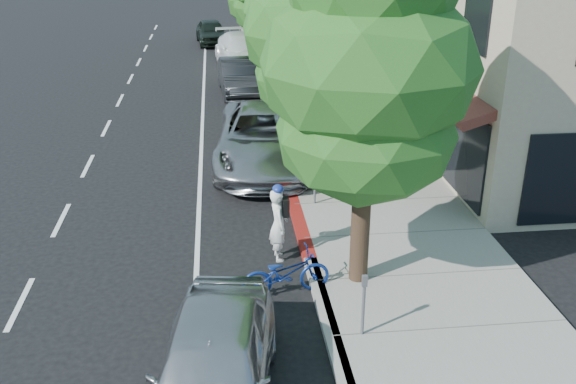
{
  "coord_description": "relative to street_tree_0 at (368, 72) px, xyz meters",
  "views": [
    {
      "loc": [
        -1.94,
        -13.78,
        7.36
      ],
      "look_at": [
        -0.39,
        0.07,
        1.35
      ],
      "focal_mm": 40.0,
      "sensor_mm": 36.0,
      "label": 1
    }
  ],
  "objects": [
    {
      "name": "street_tree_0",
      "position": [
        0.0,
        0.0,
        0.0
      ],
      "size": [
        4.23,
        4.23,
        7.43
      ],
      "color": "black",
      "rests_on": "ground"
    },
    {
      "name": "sidewalk",
      "position": [
        1.4,
        10.0,
        -4.58
      ],
      "size": [
        4.6,
        56.0,
        0.15
      ],
      "primitive_type": "cube",
      "color": "gray",
      "rests_on": "ground"
    },
    {
      "name": "curb_red_segment",
      "position": [
        -0.9,
        3.0,
        -4.58
      ],
      "size": [
        0.32,
        4.0,
        0.15
      ],
      "primitive_type": "cube",
      "color": "maroon",
      "rests_on": "ground"
    },
    {
      "name": "curb",
      "position": [
        -0.9,
        10.0,
        -4.58
      ],
      "size": [
        0.3,
        56.0,
        0.15
      ],
      "primitive_type": "cube",
      "color": "#9E998E",
      "rests_on": "ground"
    },
    {
      "name": "white_pickup",
      "position": [
        -1.4,
        21.6,
        -3.76
      ],
      "size": [
        3.28,
        6.42,
        1.78
      ],
      "primitive_type": "imported",
      "rotation": [
        0.0,
        0.0,
        0.13
      ],
      "color": "white",
      "rests_on": "ground"
    },
    {
      "name": "pedestrian",
      "position": [
        2.61,
        14.45,
        -3.68
      ],
      "size": [
        1.01,
        0.95,
        1.66
      ],
      "primitive_type": "imported",
      "rotation": [
        0.0,
        0.0,
        3.69
      ],
      "color": "black",
      "rests_on": "sidewalk"
    },
    {
      "name": "dark_sedan",
      "position": [
        -1.87,
        16.5,
        -3.88
      ],
      "size": [
        1.94,
        4.78,
        1.54
      ],
      "primitive_type": "imported",
      "rotation": [
        0.0,
        0.0,
        0.06
      ],
      "color": "black",
      "rests_on": "ground"
    },
    {
      "name": "storefront_building",
      "position": [
        8.7,
        20.0,
        -1.15
      ],
      "size": [
        10.0,
        36.0,
        7.0
      ],
      "primitive_type": "cube",
      "color": "#BCAF90",
      "rests_on": "ground"
    },
    {
      "name": "dark_suv_far",
      "position": [
        -3.1,
        29.09,
        -3.92
      ],
      "size": [
        2.14,
        4.46,
        1.47
      ],
      "primitive_type": "imported",
      "rotation": [
        0.0,
        0.0,
        0.1
      ],
      "color": "black",
      "rests_on": "ground"
    },
    {
      "name": "silver_suv",
      "position": [
        -1.4,
        7.5,
        -3.74
      ],
      "size": [
        3.61,
        6.83,
        1.83
      ],
      "primitive_type": "imported",
      "rotation": [
        0.0,
        0.0,
        -0.09
      ],
      "color": "#A4A3A8",
      "rests_on": "ground"
    },
    {
      "name": "street_tree_2",
      "position": [
        0.0,
        12.0,
        -0.54
      ],
      "size": [
        3.81,
        3.81,
        6.59
      ],
      "color": "black",
      "rests_on": "ground"
    },
    {
      "name": "near_car_a",
      "position": [
        -3.1,
        -3.5,
        -3.86
      ],
      "size": [
        2.5,
        4.87,
        1.58
      ],
      "primitive_type": "imported",
      "rotation": [
        0.0,
        0.0,
        -0.14
      ],
      "color": "#B2B2B7",
      "rests_on": "ground"
    },
    {
      "name": "street_tree_1",
      "position": [
        -0.0,
        6.0,
        -0.29
      ],
      "size": [
        4.34,
        4.34,
        7.07
      ],
      "color": "black",
      "rests_on": "ground"
    },
    {
      "name": "ground",
      "position": [
        -0.9,
        2.0,
        -4.65
      ],
      "size": [
        120.0,
        120.0,
        0.0
      ],
      "primitive_type": "plane",
      "color": "black",
      "rests_on": "ground"
    },
    {
      "name": "cyclist",
      "position": [
        -1.6,
        1.33,
        -3.78
      ],
      "size": [
        0.47,
        0.67,
        1.74
      ],
      "primitive_type": "imported",
      "rotation": [
        0.0,
        0.0,
        1.66
      ],
      "color": "white",
      "rests_on": "ground"
    },
    {
      "name": "bicycle",
      "position": [
        -1.6,
        -0.22,
        -4.16
      ],
      "size": [
        1.98,
        0.96,
        1.0
      ],
      "primitive_type": "imported",
      "rotation": [
        0.0,
        0.0,
        1.74
      ],
      "color": "navy",
      "rests_on": "ground"
    }
  ]
}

